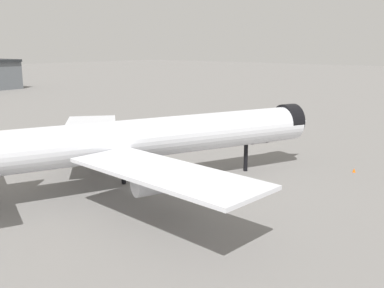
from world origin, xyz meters
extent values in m
plane|color=slate|center=(0.00, 0.00, 0.00)|extent=(900.00, 900.00, 0.00)
cylinder|color=silver|center=(1.77, 0.12, 7.82)|extent=(56.40, 26.64, 6.02)
cone|color=silver|center=(28.89, -10.40, 7.82)|extent=(8.30, 7.89, 5.90)
cylinder|color=black|center=(27.76, -9.96, 8.27)|extent=(4.72, 6.64, 6.08)
cube|color=silver|center=(3.42, 16.75, 7.07)|extent=(23.75, 26.16, 0.48)
cylinder|color=#B7BAC1|center=(3.59, 13.31, 5.08)|extent=(8.79, 6.03, 3.31)
cube|color=silver|center=(-8.22, -13.26, 7.07)|extent=(10.75, 26.65, 0.48)
cylinder|color=#B7BAC1|center=(-5.78, -10.84, 5.08)|extent=(8.79, 6.03, 3.31)
cylinder|color=black|center=(19.13, -6.61, 2.41)|extent=(0.72, 0.72, 4.81)
cylinder|color=black|center=(0.20, 4.12, 2.41)|extent=(0.72, 0.72, 4.81)
cylinder|color=black|center=(-2.08, -1.77, 2.41)|extent=(0.72, 0.72, 4.81)
cube|color=black|center=(40.32, 4.43, 0.62)|extent=(5.96, 4.30, 0.35)
cube|color=silver|center=(41.83, 3.77, 1.60)|extent=(2.93, 2.99, 1.60)
cube|color=#1E2D38|center=(42.74, 3.38, 1.92)|extent=(0.84, 1.80, 0.80)
cube|color=silver|center=(39.41, 4.82, 1.90)|extent=(3.94, 3.42, 2.20)
cylinder|color=black|center=(42.54, 4.72, 0.45)|extent=(0.94, 0.61, 0.90)
cylinder|color=black|center=(41.62, 2.61, 0.45)|extent=(0.94, 0.61, 0.90)
cylinder|color=black|center=(39.01, 6.25, 0.45)|extent=(0.94, 0.61, 0.90)
cylinder|color=black|center=(38.09, 4.14, 0.45)|extent=(0.94, 0.61, 0.90)
cone|color=#F2600C|center=(30.66, -21.62, 0.36)|extent=(0.57, 0.57, 0.72)
camera|label=1|loc=(-44.13, -48.08, 21.72)|focal=41.20mm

